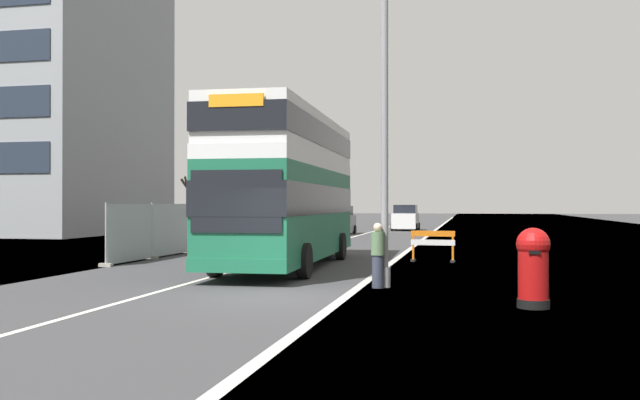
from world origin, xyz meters
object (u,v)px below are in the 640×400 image
Objects in this scene: car_oncoming_near at (294,222)px; pedestrian_at_kerb at (378,255)px; double_decker_bus at (288,187)px; roadworks_barrier at (433,243)px; lamppost_foreground at (385,132)px; car_receding_far at (406,218)px; red_pillar_postbox at (533,264)px; car_receding_mid at (338,221)px.

pedestrian_at_kerb is (7.43, -20.45, -0.27)m from car_oncoming_near.
double_decker_bus reaches higher than roadworks_barrier.
car_receding_far is (-2.91, 37.61, -2.92)m from lamppost_foreground.
car_oncoming_near is at bearing 124.21° from roadworks_barrier.
lamppost_foreground reaches higher than red_pillar_postbox.
car_receding_far is at bearing 97.08° from roadworks_barrier.
car_receding_mid reaches higher than red_pillar_postbox.
car_receding_mid is at bearing 107.37° from red_pillar_postbox.
car_receding_mid reaches higher than pedestrian_at_kerb.
pedestrian_at_kerb is at bearing -96.44° from roadworks_barrier.
double_decker_bus reaches higher than car_oncoming_near.
lamppost_foreground is 2.09× the size of car_receding_far.
double_decker_bus is at bearing 132.66° from red_pillar_postbox.
red_pillar_postbox is at bearing -47.34° from double_decker_bus.
double_decker_bus is 1.42× the size of lamppost_foreground.
red_pillar_postbox is at bearing -36.90° from pedestrian_at_kerb.
lamppost_foreground is 5.09× the size of pedestrian_at_kerb.
double_decker_bus reaches higher than car_receding_far.
lamppost_foreground reaches higher than car_receding_far.
lamppost_foreground is 30.44m from car_receding_mid.
lamppost_foreground is at bearing 139.92° from red_pillar_postbox.
double_decker_bus is at bearing 127.64° from lamppost_foreground.
roadworks_barrier is 0.41× the size of car_receding_far.
pedestrian_at_kerb is (-3.47, 2.61, -0.07)m from red_pillar_postbox.
lamppost_foreground is at bearing -52.36° from double_decker_bus.
pedestrian_at_kerb is (6.64, -29.72, -0.12)m from car_receding_mid.
double_decker_bus is 7.23× the size of red_pillar_postbox.
car_oncoming_near reaches higher than roadworks_barrier.
lamppost_foreground reaches higher than pedestrian_at_kerb.
car_receding_mid is 2.62× the size of pedestrian_at_kerb.
pedestrian_at_kerb is at bearing -70.03° from car_oncoming_near.
double_decker_bus is 7.20× the size of pedestrian_at_kerb.
red_pillar_postbox is 33.87m from car_receding_mid.
roadworks_barrier is (4.60, 3.00, -1.96)m from double_decker_bus.
lamppost_foreground is at bearing -77.06° from car_receding_mid.
roadworks_barrier is at bearing -82.92° from car_receding_far.
car_receding_mid is (0.79, 9.27, -0.16)m from car_oncoming_near.
roadworks_barrier is 22.84m from car_receding_mid.
roadworks_barrier is 14.86m from car_oncoming_near.
double_decker_bus is 6.39m from lamppost_foreground.
lamppost_foreground is 1.94× the size of car_oncoming_near.
car_receding_far is at bearing 64.39° from car_receding_mid.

